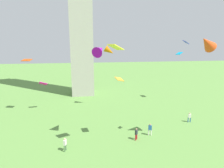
# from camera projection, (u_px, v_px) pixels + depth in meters

# --- Properties ---
(person_0) EXTENTS (0.52, 0.32, 1.70)m
(person_0) POSITION_uv_depth(u_px,v_px,m) (189.00, 117.00, 31.96)
(person_0) COLOR #235693
(person_0) RESTS_ON ground_plane
(person_1) EXTENTS (0.40, 0.51, 1.73)m
(person_1) POSITION_uv_depth(u_px,v_px,m) (65.00, 144.00, 23.41)
(person_1) COLOR #51754C
(person_1) RESTS_ON ground_plane
(person_2) EXTENTS (0.54, 0.36, 1.77)m
(person_2) POSITION_uv_depth(u_px,v_px,m) (150.00, 129.00, 27.40)
(person_2) COLOR silver
(person_2) RESTS_ON ground_plane
(person_3) EXTENTS (0.48, 0.50, 1.70)m
(person_3) POSITION_uv_depth(u_px,v_px,m) (136.00, 133.00, 26.13)
(person_3) COLOR red
(person_3) RESTS_ON ground_plane
(kite_flying_0) EXTENTS (1.92, 1.59, 0.36)m
(kite_flying_0) POSITION_uv_depth(u_px,v_px,m) (27.00, 60.00, 34.26)
(kite_flying_0) COLOR #CA460F
(kite_flying_1) EXTENTS (1.11, 1.48, 0.47)m
(kite_flying_1) POSITION_uv_depth(u_px,v_px,m) (119.00, 79.00, 24.52)
(kite_flying_1) COLOR orange
(kite_flying_2) EXTENTS (1.80, 1.29, 1.01)m
(kite_flying_2) POSITION_uv_depth(u_px,v_px,m) (43.00, 83.00, 36.68)
(kite_flying_2) COLOR #CC0F8C
(kite_flying_3) EXTENTS (0.98, 0.94, 0.33)m
(kite_flying_3) POSITION_uv_depth(u_px,v_px,m) (179.00, 53.00, 23.54)
(kite_flying_3) COLOR #048DCF
(kite_flying_4) EXTENTS (1.90, 1.80, 0.69)m
(kite_flying_4) POSITION_uv_depth(u_px,v_px,m) (116.00, 47.00, 20.53)
(kite_flying_4) COLOR yellow
(kite_flying_5) EXTENTS (2.17, 2.53, 1.79)m
(kite_flying_5) POSITION_uv_depth(u_px,v_px,m) (100.00, 50.00, 23.36)
(kite_flying_5) COLOR #990AB2
(kite_flying_6) EXTENTS (2.77, 2.25, 2.24)m
(kite_flying_6) POSITION_uv_depth(u_px,v_px,m) (207.00, 43.00, 22.20)
(kite_flying_6) COLOR #E64517
(kite_flying_7) EXTENTS (2.46, 1.71, 2.08)m
(kite_flying_7) POSITION_uv_depth(u_px,v_px,m) (109.00, 51.00, 36.43)
(kite_flying_7) COLOR #B96208
(kite_flying_8) EXTENTS (0.92, 1.58, 0.89)m
(kite_flying_8) POSITION_uv_depth(u_px,v_px,m) (186.00, 42.00, 40.38)
(kite_flying_8) COLOR #2F38D0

